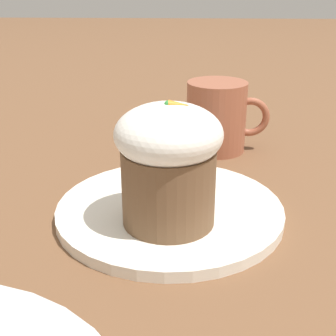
% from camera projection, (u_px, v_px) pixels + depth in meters
% --- Properties ---
extents(ground_plane, '(4.00, 4.00, 0.00)m').
position_uv_depth(ground_plane, '(170.00, 215.00, 0.45)').
color(ground_plane, brown).
extents(dessert_plate, '(0.22, 0.22, 0.01)m').
position_uv_depth(dessert_plate, '(170.00, 210.00, 0.45)').
color(dessert_plate, white).
rests_on(dessert_plate, ground_plane).
extents(carrot_cake, '(0.09, 0.09, 0.11)m').
position_uv_depth(carrot_cake, '(168.00, 162.00, 0.40)').
color(carrot_cake, brown).
rests_on(carrot_cake, dessert_plate).
extents(spoon, '(0.05, 0.11, 0.01)m').
position_uv_depth(spoon, '(189.00, 199.00, 0.46)').
color(spoon, silver).
rests_on(spoon, dessert_plate).
extents(coffee_cup, '(0.11, 0.08, 0.09)m').
position_uv_depth(coffee_cup, '(218.00, 117.00, 0.60)').
color(coffee_cup, '#9E563D').
rests_on(coffee_cup, ground_plane).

